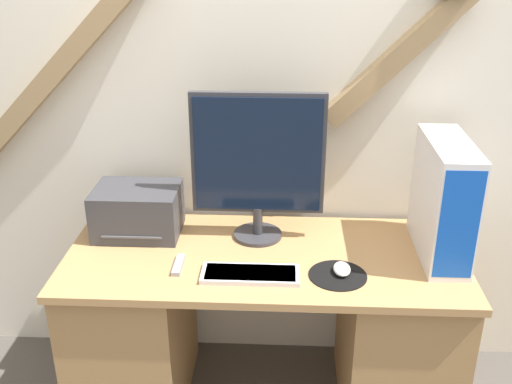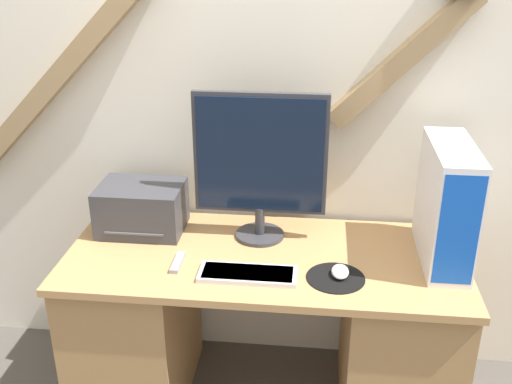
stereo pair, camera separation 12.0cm
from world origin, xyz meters
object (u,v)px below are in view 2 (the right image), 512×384
computer_tower (447,205)px  remote_control (178,262)px  mouse (340,272)px  printer (142,208)px  keyboard (248,274)px  monitor (260,160)px

computer_tower → remote_control: bearing=-171.2°
mouse → printer: (-0.82, 0.29, 0.08)m
keyboard → remote_control: size_ratio=2.52×
keyboard → printer: bearing=146.3°
monitor → computer_tower: 0.72m
keyboard → printer: (-0.48, 0.32, 0.09)m
computer_tower → keyboard: bearing=-163.8°
keyboard → computer_tower: bearing=16.2°
mouse → remote_control: (-0.61, 0.02, -0.01)m
monitor → remote_control: (-0.29, -0.26, -0.33)m
printer → computer_tower: bearing=-5.4°
monitor → remote_control: size_ratio=4.26×
mouse → computer_tower: (0.38, 0.17, 0.21)m
printer → mouse: bearing=-19.2°
monitor → printer: size_ratio=1.75×
keyboard → computer_tower: computer_tower is taller
printer → remote_control: 0.35m
monitor → mouse: monitor is taller
monitor → keyboard: monitor is taller
mouse → keyboard: bearing=-173.8°
printer → remote_control: (0.21, -0.27, -0.09)m
computer_tower → mouse: bearing=-155.8°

